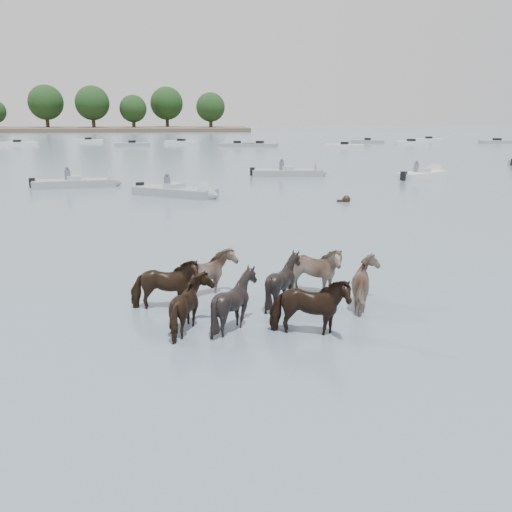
{
  "coord_description": "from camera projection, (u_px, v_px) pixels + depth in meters",
  "views": [
    {
      "loc": [
        -3.12,
        -12.35,
        4.49
      ],
      "look_at": [
        -1.83,
        0.87,
        1.1
      ],
      "focal_mm": 39.04,
      "sensor_mm": 36.0,
      "label": 1
    }
  ],
  "objects": [
    {
      "name": "ground",
      "position": [
        335.0,
        308.0,
        13.31
      ],
      "size": [
        400.0,
        400.0,
        0.0
      ],
      "primitive_type": "plane",
      "color": "slate",
      "rests_on": "ground"
    },
    {
      "name": "pony_herd",
      "position": [
        261.0,
        290.0,
        12.88
      ],
      "size": [
        6.33,
        4.16,
        1.43
      ],
      "color": "black",
      "rests_on": "ground"
    },
    {
      "name": "swimming_pony",
      "position": [
        345.0,
        200.0,
        29.44
      ],
      "size": [
        0.72,
        0.44,
        0.44
      ],
      "color": "black",
      "rests_on": "ground"
    },
    {
      "name": "motorboat_a",
      "position": [
        87.0,
        183.0,
        35.53
      ],
      "size": [
        5.75,
        2.52,
        1.92
      ],
      "rotation": [
        0.0,
        0.0,
        0.17
      ],
      "color": "gray",
      "rests_on": "ground"
    },
    {
      "name": "motorboat_b",
      "position": [
        186.0,
        193.0,
        31.14
      ],
      "size": [
        5.36,
        4.21,
        1.92
      ],
      "rotation": [
        0.0,
        0.0,
        -0.57
      ],
      "color": "gray",
      "rests_on": "ground"
    },
    {
      "name": "motorboat_c",
      "position": [
        297.0,
        173.0,
        41.75
      ],
      "size": [
        5.87,
        1.93,
        1.92
      ],
      "rotation": [
        0.0,
        0.0,
        -0.06
      ],
      "color": "gray",
      "rests_on": "ground"
    },
    {
      "name": "motorboat_d",
      "position": [
        427.0,
        175.0,
        40.55
      ],
      "size": [
        4.85,
        4.1,
        1.92
      ],
      "rotation": [
        0.0,
        0.0,
        0.62
      ],
      "color": "silver",
      "rests_on": "ground"
    },
    {
      "name": "distant_flotilla",
      "position": [
        230.0,
        143.0,
        85.46
      ],
      "size": [
        106.64,
        23.8,
        0.93
      ],
      "color": "gray",
      "rests_on": "ground"
    }
  ]
}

